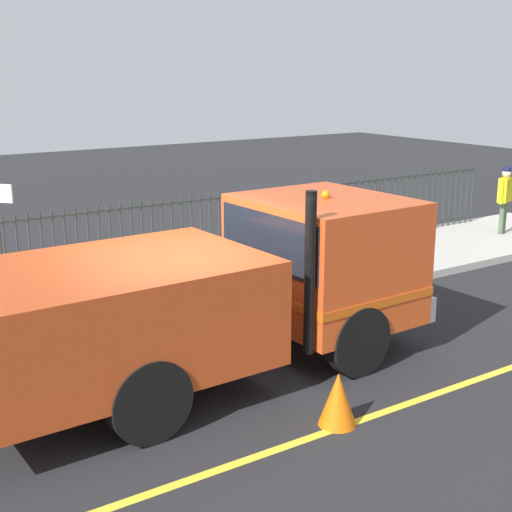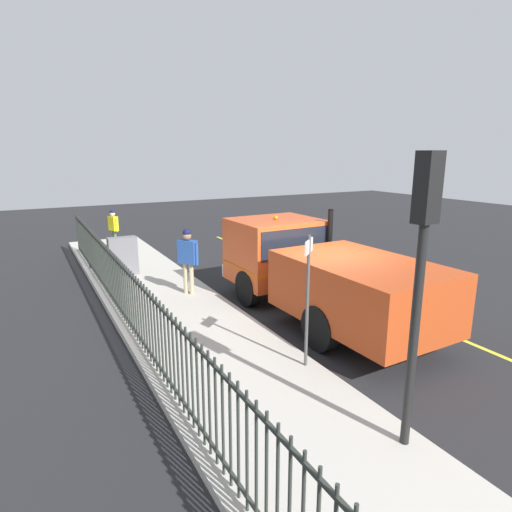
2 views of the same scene
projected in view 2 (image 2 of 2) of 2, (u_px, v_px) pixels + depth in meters
ground_plane at (322, 322)px, 10.37m from camera, size 54.27×54.27×0.00m
sidewalk_slab at (207, 345)px, 8.98m from camera, size 2.94×24.67×0.15m
lane_marking at (386, 308)px, 11.34m from camera, size 0.12×22.20×0.01m
work_truck at (311, 267)px, 10.61m from camera, size 2.48×6.45×2.55m
worker_standing at (188, 254)px, 11.75m from camera, size 0.50×0.55×1.83m
pedestrian_distant at (113, 225)px, 17.32m from camera, size 0.34×0.58×1.61m
iron_fence at (145, 319)px, 8.20m from camera, size 0.04×21.00×1.47m
traffic_light_near at (422, 245)px, 5.20m from camera, size 0.32×0.25×3.86m
utility_cabinet at (123, 256)px, 13.69m from camera, size 0.88×0.35×1.23m
traffic_cone at (362, 288)px, 11.94m from camera, size 0.44×0.44×0.63m
street_sign at (308, 287)px, 7.61m from camera, size 0.39×0.36×2.45m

